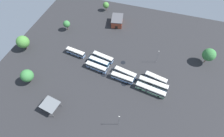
{
  "coord_description": "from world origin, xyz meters",
  "views": [
    {
      "loc": [
        17.83,
        -56.1,
        78.87
      ],
      "look_at": [
        0.33,
        -0.7,
        1.57
      ],
      "focal_mm": 27.74,
      "sensor_mm": 36.0,
      "label": 1
    }
  ],
  "objects_px": {
    "tree_west_edge": "(106,5)",
    "lamp_post_mid_lot": "(157,56)",
    "bus_row3_slot2": "(156,78)",
    "tree_south_edge": "(27,76)",
    "bus_row2_slot1": "(125,73)",
    "lamp_post_far_corner": "(119,120)",
    "tree_northeast": "(209,55)",
    "bus_row1_slot0": "(96,67)",
    "maintenance_shelter": "(50,105)",
    "bus_row3_slot0": "(150,90)",
    "bus_row2_slot0": "(122,78)",
    "bus_row1_slot2": "(103,57)",
    "bus_row0_slot1": "(76,52)",
    "depot_building": "(117,21)",
    "bus_row1_slot1": "(99,62)",
    "bus_row3_slot1": "(153,83)",
    "tree_northwest": "(67,24)"
  },
  "relations": [
    {
      "from": "depot_building",
      "to": "tree_south_edge",
      "type": "relative_size",
      "value": 1.48
    },
    {
      "from": "lamp_post_far_corner",
      "to": "tree_south_edge",
      "type": "relative_size",
      "value": 1.13
    },
    {
      "from": "bus_row3_slot1",
      "to": "depot_building",
      "type": "xyz_separation_m",
      "value": [
        -32.46,
        43.23,
        0.63
      ]
    },
    {
      "from": "bus_row0_slot1",
      "to": "depot_building",
      "type": "bearing_deg",
      "value": 66.3
    },
    {
      "from": "bus_row1_slot1",
      "to": "depot_building",
      "type": "xyz_separation_m",
      "value": [
        -0.46,
        38.09,
        0.64
      ]
    },
    {
      "from": "bus_row3_slot2",
      "to": "lamp_post_mid_lot",
      "type": "distance_m",
      "value": 13.23
    },
    {
      "from": "bus_row3_slot0",
      "to": "bus_row3_slot1",
      "type": "xyz_separation_m",
      "value": [
        0.76,
        4.17,
        0.0
      ]
    },
    {
      "from": "bus_row1_slot0",
      "to": "tree_northwest",
      "type": "height_order",
      "value": "tree_northwest"
    },
    {
      "from": "bus_row3_slot2",
      "to": "tree_south_edge",
      "type": "bearing_deg",
      "value": -161.91
    },
    {
      "from": "bus_row1_slot1",
      "to": "depot_building",
      "type": "bearing_deg",
      "value": 90.69
    },
    {
      "from": "bus_row2_slot0",
      "to": "bus_row1_slot2",
      "type": "bearing_deg",
      "value": 144.09
    },
    {
      "from": "bus_row3_slot1",
      "to": "tree_northwest",
      "type": "distance_m",
      "value": 68.44
    },
    {
      "from": "bus_row1_slot0",
      "to": "maintenance_shelter",
      "type": "distance_m",
      "value": 31.26
    },
    {
      "from": "bus_row1_slot0",
      "to": "lamp_post_mid_lot",
      "type": "relative_size",
      "value": 1.33
    },
    {
      "from": "bus_row1_slot1",
      "to": "depot_building",
      "type": "distance_m",
      "value": 38.1
    },
    {
      "from": "bus_row3_slot0",
      "to": "tree_northwest",
      "type": "xyz_separation_m",
      "value": [
        -62.06,
        31.19,
        2.96
      ]
    },
    {
      "from": "bus_row1_slot2",
      "to": "bus_row1_slot0",
      "type": "bearing_deg",
      "value": -98.57
    },
    {
      "from": "bus_row3_slot0",
      "to": "tree_northeast",
      "type": "distance_m",
      "value": 39.98
    },
    {
      "from": "bus_row3_slot0",
      "to": "lamp_post_far_corner",
      "type": "distance_m",
      "value": 24.01
    },
    {
      "from": "bus_row1_slot0",
      "to": "tree_northeast",
      "type": "xyz_separation_m",
      "value": [
        58.44,
        23.81,
        4.73
      ]
    },
    {
      "from": "lamp_post_far_corner",
      "to": "tree_west_edge",
      "type": "distance_m",
      "value": 88.18
    },
    {
      "from": "bus_row2_slot1",
      "to": "tree_south_edge",
      "type": "xyz_separation_m",
      "value": [
        -47.66,
        -19.46,
        3.29
      ]
    },
    {
      "from": "bus_row0_slot1",
      "to": "tree_west_edge",
      "type": "height_order",
      "value": "tree_west_edge"
    },
    {
      "from": "bus_row1_slot2",
      "to": "lamp_post_far_corner",
      "type": "bearing_deg",
      "value": -60.41
    },
    {
      "from": "bus_row1_slot0",
      "to": "lamp_post_mid_lot",
      "type": "height_order",
      "value": "lamp_post_mid_lot"
    },
    {
      "from": "lamp_post_far_corner",
      "to": "bus_row3_slot1",
      "type": "bearing_deg",
      "value": 65.95
    },
    {
      "from": "bus_row0_slot1",
      "to": "lamp_post_mid_lot",
      "type": "relative_size",
      "value": 1.29
    },
    {
      "from": "bus_row3_slot2",
      "to": "tree_northwest",
      "type": "height_order",
      "value": "tree_northwest"
    },
    {
      "from": "maintenance_shelter",
      "to": "tree_northeast",
      "type": "bearing_deg",
      "value": 36.62
    },
    {
      "from": "bus_row1_slot2",
      "to": "bus_row3_slot2",
      "type": "height_order",
      "value": "same"
    },
    {
      "from": "bus_row0_slot1",
      "to": "tree_south_edge",
      "type": "relative_size",
      "value": 1.43
    },
    {
      "from": "bus_row3_slot2",
      "to": "depot_building",
      "type": "height_order",
      "value": "depot_building"
    },
    {
      "from": "tree_northeast",
      "to": "tree_west_edge",
      "type": "xyz_separation_m",
      "value": [
        -71.27,
        31.09,
        -2.21
      ]
    },
    {
      "from": "bus_row2_slot0",
      "to": "bus_row2_slot1",
      "type": "xyz_separation_m",
      "value": [
        0.78,
        3.69,
        0.0
      ]
    },
    {
      "from": "lamp_post_mid_lot",
      "to": "tree_west_edge",
      "type": "distance_m",
      "value": 59.25
    },
    {
      "from": "bus_row3_slot2",
      "to": "tree_south_edge",
      "type": "relative_size",
      "value": 1.43
    },
    {
      "from": "bus_row0_slot1",
      "to": "tree_west_edge",
      "type": "bearing_deg",
      "value": 86.51
    },
    {
      "from": "tree_west_edge",
      "to": "lamp_post_mid_lot",
      "type": "bearing_deg",
      "value": -41.91
    },
    {
      "from": "bus_row0_slot1",
      "to": "bus_row1_slot0",
      "type": "height_order",
      "value": "same"
    },
    {
      "from": "bus_row3_slot0",
      "to": "bus_row1_slot1",
      "type": "bearing_deg",
      "value": 163.4
    },
    {
      "from": "depot_building",
      "to": "maintenance_shelter",
      "type": "xyz_separation_m",
      "value": [
        -11.95,
        -70.8,
        1.5
      ]
    },
    {
      "from": "bus_row2_slot0",
      "to": "bus_row3_slot2",
      "type": "height_order",
      "value": "same"
    },
    {
      "from": "bus_row2_slot1",
      "to": "maintenance_shelter",
      "type": "relative_size",
      "value": 1.41
    },
    {
      "from": "bus_row1_slot0",
      "to": "bus_row2_slot0",
      "type": "distance_m",
      "value": 15.98
    },
    {
      "from": "lamp_post_mid_lot",
      "to": "bus_row2_slot1",
      "type": "bearing_deg",
      "value": -136.01
    },
    {
      "from": "tree_northeast",
      "to": "lamp_post_mid_lot",
      "type": "bearing_deg",
      "value": -162.67
    },
    {
      "from": "bus_row3_slot2",
      "to": "maintenance_shelter",
      "type": "relative_size",
      "value": 1.36
    },
    {
      "from": "bus_row3_slot1",
      "to": "bus_row3_slot2",
      "type": "xyz_separation_m",
      "value": [
        0.84,
        3.76,
        -0.0
      ]
    },
    {
      "from": "bus_row0_slot1",
      "to": "depot_building",
      "type": "height_order",
      "value": "depot_building"
    },
    {
      "from": "tree_northeast",
      "to": "bus_row3_slot1",
      "type": "bearing_deg",
      "value": -136.44
    }
  ]
}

